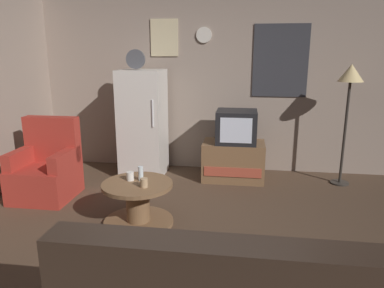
{
  "coord_description": "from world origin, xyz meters",
  "views": [
    {
      "loc": [
        0.51,
        -2.93,
        1.74
      ],
      "look_at": [
        -0.04,
        0.9,
        0.75
      ],
      "focal_mm": 33.86,
      "sensor_mm": 36.0,
      "label": 1
    }
  ],
  "objects_px": {
    "tv_stand": "(233,161)",
    "mug_ceramic_tan": "(144,183)",
    "armchair": "(47,170)",
    "fridge": "(143,123)",
    "wine_glass": "(141,173)",
    "coffee_table": "(138,203)",
    "mug_ceramic_white": "(130,176)",
    "crt_tv": "(236,127)",
    "standing_lamp": "(350,83)"
  },
  "relations": [
    {
      "from": "armchair",
      "to": "standing_lamp",
      "type": "bearing_deg",
      "value": 14.78
    },
    {
      "from": "fridge",
      "to": "mug_ceramic_tan",
      "type": "bearing_deg",
      "value": -74.25
    },
    {
      "from": "standing_lamp",
      "to": "armchair",
      "type": "bearing_deg",
      "value": -165.22
    },
    {
      "from": "crt_tv",
      "to": "standing_lamp",
      "type": "distance_m",
      "value": 1.54
    },
    {
      "from": "fridge",
      "to": "crt_tv",
      "type": "bearing_deg",
      "value": -2.0
    },
    {
      "from": "fridge",
      "to": "mug_ceramic_white",
      "type": "xyz_separation_m",
      "value": [
        0.27,
        -1.49,
        -0.26
      ]
    },
    {
      "from": "coffee_table",
      "to": "mug_ceramic_white",
      "type": "distance_m",
      "value": 0.29
    },
    {
      "from": "tv_stand",
      "to": "wine_glass",
      "type": "relative_size",
      "value": 5.6
    },
    {
      "from": "coffee_table",
      "to": "mug_ceramic_tan",
      "type": "xyz_separation_m",
      "value": [
        0.1,
        -0.1,
        0.27
      ]
    },
    {
      "from": "coffee_table",
      "to": "armchair",
      "type": "relative_size",
      "value": 0.75
    },
    {
      "from": "tv_stand",
      "to": "armchair",
      "type": "relative_size",
      "value": 0.88
    },
    {
      "from": "crt_tv",
      "to": "mug_ceramic_tan",
      "type": "height_order",
      "value": "crt_tv"
    },
    {
      "from": "crt_tv",
      "to": "fridge",
      "type": "bearing_deg",
      "value": 178.0
    },
    {
      "from": "tv_stand",
      "to": "mug_ceramic_white",
      "type": "xyz_separation_m",
      "value": [
        -1.02,
        -1.45,
        0.23
      ]
    },
    {
      "from": "mug_ceramic_white",
      "to": "armchair",
      "type": "bearing_deg",
      "value": 157.64
    },
    {
      "from": "fridge",
      "to": "crt_tv",
      "type": "distance_m",
      "value": 1.32
    },
    {
      "from": "coffee_table",
      "to": "wine_glass",
      "type": "bearing_deg",
      "value": 76.96
    },
    {
      "from": "mug_ceramic_tan",
      "to": "wine_glass",
      "type": "bearing_deg",
      "value": 114.88
    },
    {
      "from": "fridge",
      "to": "armchair",
      "type": "xyz_separation_m",
      "value": [
        -0.95,
        -0.99,
        -0.42
      ]
    },
    {
      "from": "crt_tv",
      "to": "wine_glass",
      "type": "relative_size",
      "value": 3.6
    },
    {
      "from": "standing_lamp",
      "to": "coffee_table",
      "type": "xyz_separation_m",
      "value": [
        -2.37,
        -1.54,
        -1.13
      ]
    },
    {
      "from": "wine_glass",
      "to": "tv_stand",
      "type": "bearing_deg",
      "value": 57.74
    },
    {
      "from": "mug_ceramic_white",
      "to": "mug_ceramic_tan",
      "type": "bearing_deg",
      "value": -40.66
    },
    {
      "from": "mug_ceramic_tan",
      "to": "armchair",
      "type": "height_order",
      "value": "armchair"
    },
    {
      "from": "crt_tv",
      "to": "mug_ceramic_white",
      "type": "height_order",
      "value": "crt_tv"
    },
    {
      "from": "crt_tv",
      "to": "armchair",
      "type": "bearing_deg",
      "value": -157.44
    },
    {
      "from": "wine_glass",
      "to": "mug_ceramic_white",
      "type": "distance_m",
      "value": 0.12
    },
    {
      "from": "fridge",
      "to": "tv_stand",
      "type": "bearing_deg",
      "value": -2.01
    },
    {
      "from": "mug_ceramic_white",
      "to": "armchair",
      "type": "relative_size",
      "value": 0.09
    },
    {
      "from": "mug_ceramic_tan",
      "to": "armchair",
      "type": "xyz_separation_m",
      "value": [
        -1.42,
        0.67,
        -0.16
      ]
    },
    {
      "from": "fridge",
      "to": "crt_tv",
      "type": "xyz_separation_m",
      "value": [
        1.32,
        -0.05,
        -0.0
      ]
    },
    {
      "from": "fridge",
      "to": "wine_glass",
      "type": "xyz_separation_m",
      "value": [
        0.38,
        -1.48,
        -0.23
      ]
    },
    {
      "from": "tv_stand",
      "to": "mug_ceramic_tan",
      "type": "height_order",
      "value": "mug_ceramic_tan"
    },
    {
      "from": "fridge",
      "to": "coffee_table",
      "type": "height_order",
      "value": "fridge"
    },
    {
      "from": "crt_tv",
      "to": "mug_ceramic_white",
      "type": "xyz_separation_m",
      "value": [
        -1.04,
        -1.45,
        -0.26
      ]
    },
    {
      "from": "tv_stand",
      "to": "standing_lamp",
      "type": "height_order",
      "value": "standing_lamp"
    },
    {
      "from": "fridge",
      "to": "armchair",
      "type": "height_order",
      "value": "fridge"
    },
    {
      "from": "tv_stand",
      "to": "standing_lamp",
      "type": "bearing_deg",
      "value": 1.11
    },
    {
      "from": "tv_stand",
      "to": "mug_ceramic_tan",
      "type": "bearing_deg",
      "value": -116.99
    },
    {
      "from": "armchair",
      "to": "mug_ceramic_white",
      "type": "bearing_deg",
      "value": -22.36
    },
    {
      "from": "wine_glass",
      "to": "coffee_table",
      "type": "bearing_deg",
      "value": -103.04
    },
    {
      "from": "wine_glass",
      "to": "fridge",
      "type": "bearing_deg",
      "value": 104.57
    },
    {
      "from": "tv_stand",
      "to": "mug_ceramic_tan",
      "type": "xyz_separation_m",
      "value": [
        -0.82,
        -1.61,
        0.23
      ]
    },
    {
      "from": "tv_stand",
      "to": "coffee_table",
      "type": "relative_size",
      "value": 1.17
    },
    {
      "from": "standing_lamp",
      "to": "mug_ceramic_white",
      "type": "xyz_separation_m",
      "value": [
        -2.46,
        -1.48,
        -0.86
      ]
    },
    {
      "from": "crt_tv",
      "to": "armchair",
      "type": "height_order",
      "value": "crt_tv"
    },
    {
      "from": "coffee_table",
      "to": "armchair",
      "type": "distance_m",
      "value": 1.44
    },
    {
      "from": "tv_stand",
      "to": "armchair",
      "type": "distance_m",
      "value": 2.43
    },
    {
      "from": "standing_lamp",
      "to": "coffee_table",
      "type": "relative_size",
      "value": 2.21
    },
    {
      "from": "mug_ceramic_white",
      "to": "coffee_table",
      "type": "bearing_deg",
      "value": -35.04
    }
  ]
}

